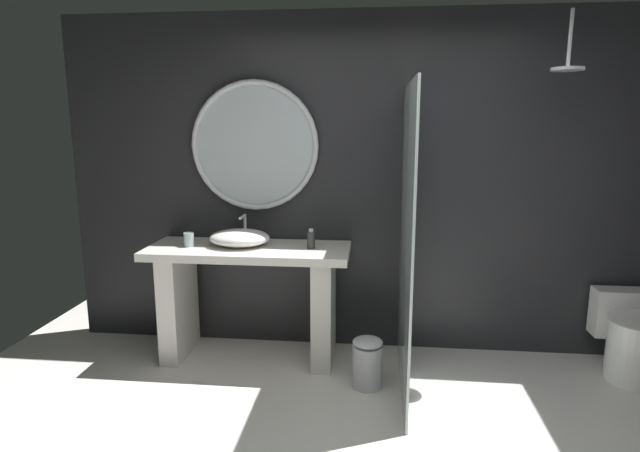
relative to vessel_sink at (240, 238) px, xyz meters
name	(u,v)px	position (x,y,z in m)	size (l,w,h in m)	color
back_wall_panel	(370,186)	(0.97, 0.33, 0.36)	(4.80, 0.10, 2.60)	#232326
vanity_counter	(250,289)	(0.07, -0.03, -0.39)	(1.51, 0.59, 0.87)	silver
vessel_sink	(240,238)	(0.00, 0.00, 0.00)	(0.46, 0.37, 0.21)	white
tumbler_cup	(189,239)	(-0.37, -0.06, -0.01)	(0.08, 0.08, 0.11)	silver
soap_dispenser	(311,240)	(0.54, -0.03, 0.00)	(0.06, 0.06, 0.15)	#282D28
round_wall_mirror	(254,146)	(0.07, 0.24, 0.67)	(1.00, 0.04, 1.00)	silver
shower_glass_panel	(406,241)	(1.21, -0.34, 0.08)	(0.02, 1.24, 2.03)	silver
rain_shower_head	(568,63)	(2.23, -0.05, 1.23)	(0.21, 0.21, 0.38)	silver
toilet	(634,340)	(2.85, -0.05, -0.66)	(0.43, 0.61, 0.58)	white
waste_bin	(367,362)	(0.98, -0.41, -0.76)	(0.21, 0.21, 0.35)	silver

